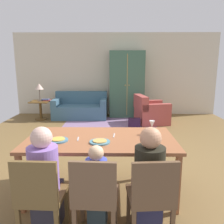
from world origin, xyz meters
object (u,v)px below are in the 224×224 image
object	(u,v)px
wine_glass	(152,125)
person_woman	(148,183)
armoire	(127,84)
book_upper	(46,99)
dining_table	(101,143)
person_man	(46,183)
plate_near_man	(58,140)
table_lamp	(39,87)
book_lower	(48,100)
dining_chair_woman	(152,195)
side_table	(40,107)
armchair	(150,112)
dining_chair_child	(95,194)
handbag	(134,123)
person_child	(97,190)
dining_chair_man	(40,194)
plate_near_child	(100,142)
couch	(81,108)

from	to	relation	value
wine_glass	person_woman	distance (m)	0.97
armoire	book_upper	xyz separation A→B (m)	(-2.52, -0.46, -0.43)
dining_table	person_man	bearing A→B (deg)	-126.91
plate_near_man	table_lamp	distance (m)	4.51
person_woman	book_lower	bearing A→B (deg)	116.57
wine_glass	dining_chair_woman	world-z (taller)	wine_glass
side_table	table_lamp	distance (m)	0.63
plate_near_man	person_man	xyz separation A→B (m)	(0.00, -0.57, -0.26)
wine_glass	armchair	size ratio (longest dim) A/B	0.19
plate_near_man	book_lower	bearing A→B (deg)	107.88
dining_table	dining_chair_child	world-z (taller)	dining_chair_child
armchair	handbag	bearing A→B (deg)	-135.40
dining_table	person_woman	world-z (taller)	person_woman
person_child	armoire	bearing A→B (deg)	83.93
dining_chair_man	table_lamp	world-z (taller)	table_lamp
plate_near_man	table_lamp	bearing A→B (deg)	110.69
dining_chair_child	armchair	bearing A→B (deg)	75.09
dining_table	plate_near_child	xyz separation A→B (m)	(0.00, -0.18, 0.07)
person_woman	book_upper	bearing A→B (deg)	117.12
dining_table	side_table	distance (m)	4.62
table_lamp	handbag	size ratio (longest dim) A/B	1.69
person_child	book_upper	xyz separation A→B (m)	(-1.96, 4.84, 0.19)
dining_chair_woman	armchair	bearing A→B (deg)	81.51
side_table	person_man	bearing A→B (deg)	-71.60
dining_chair_child	book_upper	xyz separation A→B (m)	(-1.95, 5.01, 0.13)
armchair	dining_chair_woman	bearing A→B (deg)	-98.49
armoire	handbag	distance (m)	1.68
plate_near_man	armoire	distance (m)	4.85
plate_near_child	armoire	size ratio (longest dim) A/B	0.12
book_upper	table_lamp	bearing A→B (deg)	-164.70
person_man	handbag	bearing A→B (deg)	72.41
wine_glass	dining_chair_woman	size ratio (longest dim) A/B	0.21
armoire	dining_chair_man	bearing A→B (deg)	-101.29
dining_chair_woman	person_woman	bearing A→B (deg)	92.74
dining_chair_woman	book_lower	world-z (taller)	dining_chair_woman
armoire	handbag	xyz separation A→B (m)	(0.15, -1.40, -0.92)
book_lower	plate_near_child	bearing A→B (deg)	-66.29
plate_near_child	person_woman	size ratio (longest dim) A/B	0.23
table_lamp	dining_table	bearing A→B (deg)	-62.70
table_lamp	dining_chair_man	bearing A→B (deg)	-72.26
person_woman	book_upper	size ratio (longest dim) A/B	5.04
couch	handbag	distance (m)	2.00
dining_chair_child	person_child	xyz separation A→B (m)	(0.01, 0.17, -0.06)
handbag	book_upper	bearing A→B (deg)	160.53
person_man	handbag	xyz separation A→B (m)	(1.23, 3.89, -0.38)
wine_glass	person_child	size ratio (longest dim) A/B	0.20
dining_chair_child	handbag	distance (m)	4.15
handbag	armchair	bearing A→B (deg)	44.60
armchair	couch	bearing A→B (deg)	162.54
wine_glass	armchair	xyz separation A→B (m)	(0.52, 3.51, -0.57)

